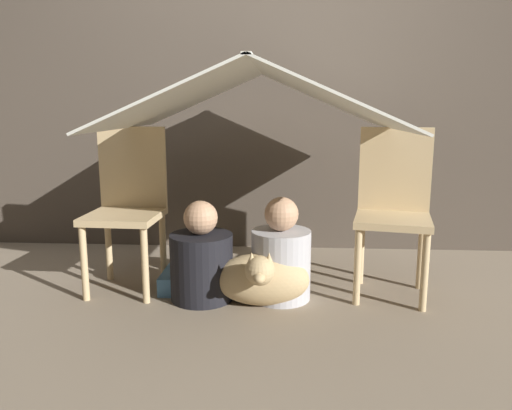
% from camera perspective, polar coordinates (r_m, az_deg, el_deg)
% --- Properties ---
extents(ground_plane, '(8.80, 8.80, 0.00)m').
position_cam_1_polar(ground_plane, '(2.66, -0.08, -10.48)').
color(ground_plane, gray).
extents(wall_back, '(7.00, 0.05, 2.50)m').
position_cam_1_polar(wall_back, '(3.46, 0.96, 15.63)').
color(wall_back, '#4C4238').
rests_on(wall_back, ground_plane).
extents(chair_left, '(0.39, 0.39, 0.88)m').
position_cam_1_polar(chair_left, '(2.79, -14.45, 0.32)').
color(chair_left, '#D1B27F').
rests_on(chair_left, ground_plane).
extents(chair_right, '(0.44, 0.44, 0.88)m').
position_cam_1_polar(chair_right, '(2.71, 15.42, -0.03)').
color(chair_right, '#D1B27F').
rests_on(chair_right, ground_plane).
extents(sheet_canopy, '(1.41, 1.23, 0.32)m').
position_cam_1_polar(sheet_canopy, '(2.54, 0.00, 12.29)').
color(sheet_canopy, silver).
extents(person_front, '(0.32, 0.32, 0.52)m').
position_cam_1_polar(person_front, '(2.59, -6.24, -6.33)').
color(person_front, black).
rests_on(person_front, ground_plane).
extents(person_second, '(0.31, 0.31, 0.54)m').
position_cam_1_polar(person_second, '(2.59, 2.88, -6.06)').
color(person_second, '#B2B2B7').
rests_on(person_second, ground_plane).
extents(dog, '(0.48, 0.39, 0.33)m').
position_cam_1_polar(dog, '(2.50, 0.64, -8.40)').
color(dog, tan).
rests_on(dog, ground_plane).
extents(floor_cushion, '(0.44, 0.35, 0.10)m').
position_cam_1_polar(floor_cushion, '(2.80, -5.99, -8.35)').
color(floor_cushion, '#4C7FB2').
rests_on(floor_cushion, ground_plane).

